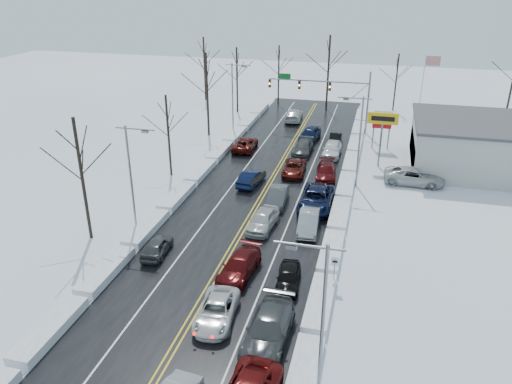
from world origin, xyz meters
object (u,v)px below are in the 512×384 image
(flagpole, at_px, (423,88))
(dealership_building, at_px, (512,147))
(oncoming_car_0, at_px, (251,185))
(traffic_signal_mast, at_px, (329,89))
(tires_plus_sign, at_px, (383,122))

(flagpole, distance_m, dealership_building, 15.24)
(flagpole, height_order, dealership_building, flagpole)
(dealership_building, relative_size, oncoming_car_0, 4.49)
(oncoming_car_0, bearing_deg, traffic_signal_mast, -97.37)
(flagpole, relative_size, dealership_building, 0.49)
(flagpole, xyz_separation_m, oncoming_car_0, (-16.87, -22.37, -5.93))
(flagpole, xyz_separation_m, dealership_building, (8.80, -12.00, -3.27))
(dealership_building, height_order, oncoming_car_0, dealership_building)
(tires_plus_sign, distance_m, dealership_building, 13.82)
(flagpole, distance_m, oncoming_car_0, 28.64)
(traffic_signal_mast, distance_m, oncoming_car_0, 21.71)
(traffic_signal_mast, height_order, flagpole, flagpole)
(traffic_signal_mast, relative_size, dealership_building, 0.65)
(traffic_signal_mast, distance_m, tires_plus_sign, 13.92)
(oncoming_car_0, bearing_deg, flagpole, -120.21)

